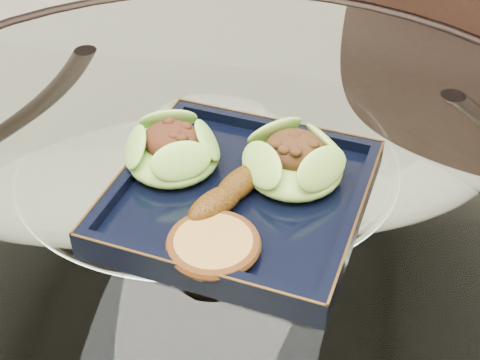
# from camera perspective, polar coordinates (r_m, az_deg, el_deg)

# --- Properties ---
(dining_table) EXTENTS (1.13, 1.13, 0.77)m
(dining_table) POSITION_cam_1_polar(r_m,az_deg,el_deg) (0.90, -2.32, -8.60)
(dining_table) COLOR white
(dining_table) RESTS_ON ground
(dining_chair) EXTENTS (0.41, 0.41, 0.93)m
(dining_chair) POSITION_cam_1_polar(r_m,az_deg,el_deg) (1.36, 14.32, 4.57)
(dining_chair) COLOR black
(dining_chair) RESTS_ON ground
(navy_plate) EXTENTS (0.30, 0.30, 0.02)m
(navy_plate) POSITION_cam_1_polar(r_m,az_deg,el_deg) (0.75, 0.00, -1.76)
(navy_plate) COLOR black
(navy_plate) RESTS_ON dining_table
(lettuce_wrap_left) EXTENTS (0.11, 0.11, 0.04)m
(lettuce_wrap_left) POSITION_cam_1_polar(r_m,az_deg,el_deg) (0.78, -5.80, 2.35)
(lettuce_wrap_left) COLOR #619C2D
(lettuce_wrap_left) RESTS_ON navy_plate
(lettuce_wrap_right) EXTENTS (0.15, 0.15, 0.04)m
(lettuce_wrap_right) POSITION_cam_1_polar(r_m,az_deg,el_deg) (0.76, 4.62, 1.45)
(lettuce_wrap_right) COLOR #68A52F
(lettuce_wrap_right) RESTS_ON navy_plate
(roasted_plantain) EXTENTS (0.09, 0.15, 0.03)m
(roasted_plantain) POSITION_cam_1_polar(r_m,az_deg,el_deg) (0.74, -0.09, -0.31)
(roasted_plantain) COLOR #683B0A
(roasted_plantain) RESTS_ON navy_plate
(crumb_patty) EXTENTS (0.10, 0.10, 0.02)m
(crumb_patty) POSITION_cam_1_polar(r_m,az_deg,el_deg) (0.68, -2.28, -5.62)
(crumb_patty) COLOR #AC8339
(crumb_patty) RESTS_ON navy_plate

